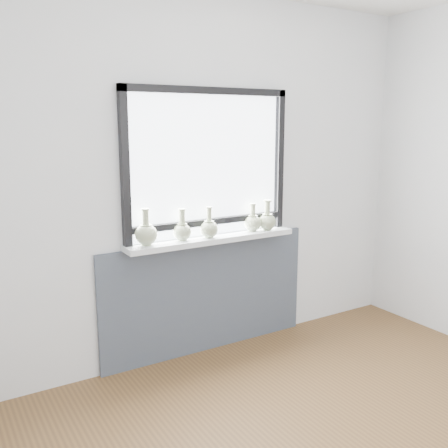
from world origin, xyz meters
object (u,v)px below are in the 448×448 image
windowsill (213,239)px  vase_b (182,230)px  vase_c (209,228)px  vase_d (253,222)px  vase_e (267,220)px  vase_a (146,233)px

windowsill → vase_b: bearing=178.5°
windowsill → vase_c: bearing=-157.7°
windowsill → vase_d: 0.37m
windowsill → vase_d: bearing=0.8°
vase_b → vase_e: size_ratio=0.96×
vase_a → vase_b: size_ratio=1.11×
vase_a → windowsill: bearing=-0.5°
vase_b → vase_d: vase_b is taller
vase_a → vase_c: 0.48m
vase_d → vase_c: bearing=-177.1°
vase_b → vase_a: bearing=-179.7°
vase_c → vase_e: 0.51m
windowsill → vase_a: size_ratio=5.29×
vase_e → vase_b: bearing=178.0°
vase_a → vase_d: vase_a is taller
vase_b → vase_d: (0.59, -0.00, -0.00)m
vase_a → vase_b: 0.27m
vase_b → vase_d: 0.59m
windowsill → vase_b: vase_b is taller
vase_a → vase_e: (0.98, -0.02, -0.01)m
vase_b → vase_e: 0.71m
vase_d → windowsill: bearing=-179.2°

